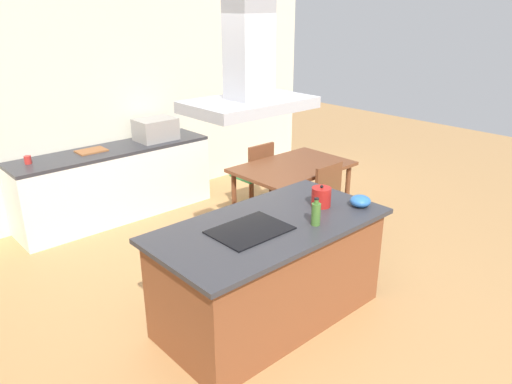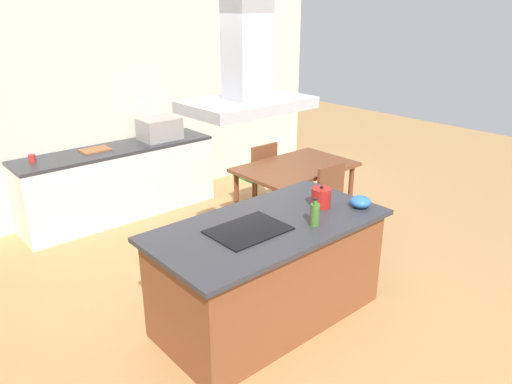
{
  "view_description": "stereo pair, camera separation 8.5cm",
  "coord_description": "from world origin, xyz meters",
  "px_view_note": "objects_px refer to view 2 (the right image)",
  "views": [
    {
      "loc": [
        -2.47,
        -2.56,
        2.54
      ],
      "look_at": [
        0.21,
        0.4,
        1.0
      ],
      "focal_mm": 33.85,
      "sensor_mm": 36.0,
      "label": 1
    },
    {
      "loc": [
        -2.41,
        -2.61,
        2.54
      ],
      "look_at": [
        0.21,
        0.4,
        1.0
      ],
      "focal_mm": 33.85,
      "sensor_mm": 36.0,
      "label": 2
    }
  ],
  "objects_px": {
    "cooktop": "(248,230)",
    "dining_table": "(295,172)",
    "tea_kettle": "(321,197)",
    "mixing_bowl": "(361,202)",
    "cutting_board": "(95,150)",
    "range_hood": "(247,74)",
    "coffee_mug_red": "(32,158)",
    "countertop_microwave": "(160,129)",
    "chair_facing_back_wall": "(259,171)",
    "chair_facing_island": "(337,200)",
    "olive_oil_bottle": "(315,214)"
  },
  "relations": [
    {
      "from": "tea_kettle",
      "to": "mixing_bowl",
      "type": "relative_size",
      "value": 1.22
    },
    {
      "from": "cooktop",
      "to": "chair_facing_island",
      "type": "bearing_deg",
      "value": 17.84
    },
    {
      "from": "cooktop",
      "to": "countertop_microwave",
      "type": "relative_size",
      "value": 1.2
    },
    {
      "from": "tea_kettle",
      "to": "cutting_board",
      "type": "xyz_separation_m",
      "value": [
        -0.76,
        2.97,
        -0.08
      ]
    },
    {
      "from": "mixing_bowl",
      "to": "cutting_board",
      "type": "distance_m",
      "value": 3.36
    },
    {
      "from": "cooktop",
      "to": "dining_table",
      "type": "bearing_deg",
      "value": 34.77
    },
    {
      "from": "tea_kettle",
      "to": "dining_table",
      "type": "xyz_separation_m",
      "value": [
        0.99,
        1.28,
        -0.32
      ]
    },
    {
      "from": "countertop_microwave",
      "to": "cutting_board",
      "type": "bearing_deg",
      "value": 176.72
    },
    {
      "from": "dining_table",
      "to": "cooktop",
      "type": "bearing_deg",
      "value": -145.23
    },
    {
      "from": "chair_facing_back_wall",
      "to": "tea_kettle",
      "type": "bearing_deg",
      "value": -116.95
    },
    {
      "from": "tea_kettle",
      "to": "dining_table",
      "type": "distance_m",
      "value": 1.65
    },
    {
      "from": "cooktop",
      "to": "chair_facing_back_wall",
      "type": "relative_size",
      "value": 0.67
    },
    {
      "from": "cooktop",
      "to": "coffee_mug_red",
      "type": "bearing_deg",
      "value": 103.25
    },
    {
      "from": "mixing_bowl",
      "to": "olive_oil_bottle",
      "type": "bearing_deg",
      "value": 178.96
    },
    {
      "from": "olive_oil_bottle",
      "to": "mixing_bowl",
      "type": "xyz_separation_m",
      "value": [
        0.58,
        -0.01,
        -0.05
      ]
    },
    {
      "from": "cutting_board",
      "to": "dining_table",
      "type": "xyz_separation_m",
      "value": [
        1.75,
        -1.69,
        -0.24
      ]
    },
    {
      "from": "tea_kettle",
      "to": "chair_facing_back_wall",
      "type": "height_order",
      "value": "tea_kettle"
    },
    {
      "from": "olive_oil_bottle",
      "to": "chair_facing_island",
      "type": "xyz_separation_m",
      "value": [
        1.32,
        0.84,
        -0.49
      ]
    },
    {
      "from": "chair_facing_island",
      "to": "cooktop",
      "type": "bearing_deg",
      "value": -162.16
    },
    {
      "from": "coffee_mug_red",
      "to": "range_hood",
      "type": "relative_size",
      "value": 0.1
    },
    {
      "from": "cooktop",
      "to": "countertop_microwave",
      "type": "bearing_deg",
      "value": 72.5
    },
    {
      "from": "countertop_microwave",
      "to": "range_hood",
      "type": "distance_m",
      "value": 3.2
    },
    {
      "from": "countertop_microwave",
      "to": "olive_oil_bottle",
      "type": "bearing_deg",
      "value": -97.98
    },
    {
      "from": "tea_kettle",
      "to": "range_hood",
      "type": "xyz_separation_m",
      "value": [
        -0.8,
        0.04,
        1.12
      ]
    },
    {
      "from": "cooktop",
      "to": "dining_table",
      "type": "xyz_separation_m",
      "value": [
        1.79,
        1.24,
        -0.24
      ]
    },
    {
      "from": "mixing_bowl",
      "to": "cutting_board",
      "type": "height_order",
      "value": "mixing_bowl"
    },
    {
      "from": "cooktop",
      "to": "range_hood",
      "type": "relative_size",
      "value": 0.67
    },
    {
      "from": "olive_oil_bottle",
      "to": "coffee_mug_red",
      "type": "distance_m",
      "value": 3.42
    },
    {
      "from": "tea_kettle",
      "to": "cutting_board",
      "type": "distance_m",
      "value": 3.07
    },
    {
      "from": "dining_table",
      "to": "chair_facing_back_wall",
      "type": "bearing_deg",
      "value": 90.0
    },
    {
      "from": "olive_oil_bottle",
      "to": "cutting_board",
      "type": "distance_m",
      "value": 3.23
    },
    {
      "from": "tea_kettle",
      "to": "range_hood",
      "type": "bearing_deg",
      "value": 176.91
    },
    {
      "from": "olive_oil_bottle",
      "to": "dining_table",
      "type": "xyz_separation_m",
      "value": [
        1.32,
        1.51,
        -0.33
      ]
    },
    {
      "from": "mixing_bowl",
      "to": "dining_table",
      "type": "bearing_deg",
      "value": 63.94
    },
    {
      "from": "mixing_bowl",
      "to": "coffee_mug_red",
      "type": "distance_m",
      "value": 3.66
    },
    {
      "from": "chair_facing_back_wall",
      "to": "range_hood",
      "type": "distance_m",
      "value": 3.06
    },
    {
      "from": "range_hood",
      "to": "coffee_mug_red",
      "type": "bearing_deg",
      "value": 103.25
    },
    {
      "from": "coffee_mug_red",
      "to": "mixing_bowl",
      "type": "bearing_deg",
      "value": -61.68
    },
    {
      "from": "cooktop",
      "to": "chair_facing_back_wall",
      "type": "xyz_separation_m",
      "value": [
        1.79,
        1.91,
        -0.4
      ]
    },
    {
      "from": "cooktop",
      "to": "olive_oil_bottle",
      "type": "distance_m",
      "value": 0.55
    },
    {
      "from": "cooktop",
      "to": "range_hood",
      "type": "bearing_deg",
      "value": 0.0
    },
    {
      "from": "cooktop",
      "to": "mixing_bowl",
      "type": "bearing_deg",
      "value": -14.99
    },
    {
      "from": "countertop_microwave",
      "to": "cutting_board",
      "type": "height_order",
      "value": "countertop_microwave"
    },
    {
      "from": "cooktop",
      "to": "cutting_board",
      "type": "bearing_deg",
      "value": 89.29
    },
    {
      "from": "tea_kettle",
      "to": "countertop_microwave",
      "type": "bearing_deg",
      "value": 87.81
    },
    {
      "from": "olive_oil_bottle",
      "to": "chair_facing_back_wall",
      "type": "bearing_deg",
      "value": 58.73
    },
    {
      "from": "cutting_board",
      "to": "chair_facing_island",
      "type": "relative_size",
      "value": 0.38
    },
    {
      "from": "mixing_bowl",
      "to": "chair_facing_island",
      "type": "xyz_separation_m",
      "value": [
        0.74,
        0.85,
        -0.44
      ]
    },
    {
      "from": "mixing_bowl",
      "to": "coffee_mug_red",
      "type": "xyz_separation_m",
      "value": [
        -1.74,
        3.22,
        -0.01
      ]
    },
    {
      "from": "cutting_board",
      "to": "range_hood",
      "type": "relative_size",
      "value": 0.38
    }
  ]
}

